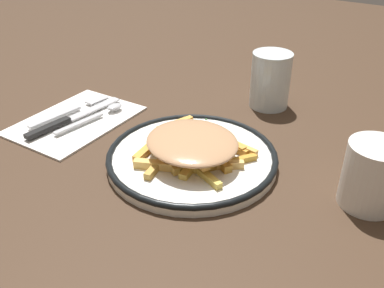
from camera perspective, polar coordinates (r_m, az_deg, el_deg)
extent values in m
plane|color=#3F2B1D|center=(0.68, 0.00, -2.51)|extent=(2.60, 2.60, 0.00)
cylinder|color=white|center=(0.68, 0.00, -1.99)|extent=(0.27, 0.27, 0.01)
torus|color=black|center=(0.67, 0.00, -1.46)|extent=(0.27, 0.27, 0.01)
cube|color=gold|center=(0.64, 0.10, -2.82)|extent=(0.04, 0.07, 0.01)
cube|color=#F0BC5C|center=(0.64, -3.93, -2.92)|extent=(0.09, 0.05, 0.01)
cube|color=gold|center=(0.70, 4.79, 0.33)|extent=(0.08, 0.04, 0.01)
cube|color=#BF8B2C|center=(0.65, 5.04, -2.51)|extent=(0.06, 0.08, 0.01)
cube|color=orange|center=(0.66, -2.93, -0.70)|extent=(0.09, 0.02, 0.01)
cube|color=#DDB951|center=(0.66, -1.77, -1.52)|extent=(0.09, 0.03, 0.01)
cube|color=#EEC561|center=(0.66, 0.06, -0.13)|extent=(0.02, 0.06, 0.01)
cube|color=#DFC059|center=(0.65, -0.61, -2.32)|extent=(0.01, 0.06, 0.01)
cube|color=gold|center=(0.67, 0.75, -1.24)|extent=(0.05, 0.09, 0.01)
cube|color=#EFC452|center=(0.69, -1.82, -0.07)|extent=(0.10, 0.04, 0.01)
cube|color=gold|center=(0.67, -0.34, -1.17)|extent=(0.07, 0.04, 0.01)
cube|color=#EFBD64|center=(0.64, 2.95, -2.83)|extent=(0.08, 0.06, 0.01)
cube|color=#E4BB5C|center=(0.67, 0.94, -1.29)|extent=(0.06, 0.06, 0.01)
cube|color=#EAC659|center=(0.69, 0.84, -0.12)|extent=(0.05, 0.09, 0.01)
cube|color=gold|center=(0.63, 0.11, -1.58)|extent=(0.07, 0.04, 0.01)
cube|color=gold|center=(0.67, -0.87, 0.09)|extent=(0.09, 0.01, 0.01)
cube|color=gold|center=(0.72, -2.29, 2.57)|extent=(0.03, 0.07, 0.01)
cube|color=gold|center=(0.64, 0.31, -2.62)|extent=(0.02, 0.08, 0.01)
cube|color=#E4A74F|center=(0.69, 5.61, -0.03)|extent=(0.09, 0.02, 0.01)
cube|color=#EEC250|center=(0.66, 0.77, -1.78)|extent=(0.03, 0.06, 0.01)
cube|color=gold|center=(0.65, -4.39, -2.55)|extent=(0.02, 0.08, 0.01)
cube|color=gold|center=(0.66, 3.34, -1.74)|extent=(0.07, 0.05, 0.01)
cube|color=gold|center=(0.68, -5.92, -0.64)|extent=(0.02, 0.07, 0.01)
cube|color=orange|center=(0.69, 4.23, -0.05)|extent=(0.09, 0.02, 0.01)
cube|color=gold|center=(0.62, 2.07, -4.38)|extent=(0.06, 0.03, 0.01)
ellipsoid|color=tan|center=(0.65, 0.02, 0.31)|extent=(0.18, 0.18, 0.02)
cube|color=#315C37|center=(0.67, 0.41, 2.10)|extent=(0.00, 0.00, 0.00)
cube|color=#2A5E1C|center=(0.66, 1.90, 1.43)|extent=(0.00, 0.00, 0.00)
cube|color=#1E7428|center=(0.64, -0.60, 0.32)|extent=(0.00, 0.00, 0.00)
cube|color=#2C5734|center=(0.64, -2.74, 0.15)|extent=(0.00, 0.00, 0.00)
cube|color=#336833|center=(0.70, 1.93, 3.35)|extent=(0.00, 0.00, 0.00)
cube|color=#366E22|center=(0.65, -0.52, 0.71)|extent=(0.00, 0.00, 0.00)
cube|color=#2C6935|center=(0.65, -2.05, 0.98)|extent=(0.00, 0.00, 0.00)
cube|color=#2A6F2C|center=(0.64, -2.11, 0.18)|extent=(0.00, 0.00, 0.00)
cube|color=white|center=(0.83, -15.35, 3.20)|extent=(0.16, 0.23, 0.01)
cube|color=silver|center=(0.84, -17.93, 3.49)|extent=(0.03, 0.11, 0.01)
cube|color=silver|center=(0.89, -12.69, 5.79)|extent=(0.03, 0.05, 0.00)
cube|color=black|center=(0.80, -18.79, 2.10)|extent=(0.02, 0.09, 0.01)
cube|color=silver|center=(0.85, -13.03, 4.65)|extent=(0.03, 0.12, 0.00)
cube|color=silver|center=(0.80, -14.95, 2.70)|extent=(0.02, 0.10, 0.00)
ellipsoid|color=silver|center=(0.84, -10.39, 4.95)|extent=(0.03, 0.03, 0.01)
cylinder|color=silver|center=(0.86, 10.50, 8.45)|extent=(0.08, 0.08, 0.11)
cylinder|color=white|center=(0.62, 23.09, -3.89)|extent=(0.08, 0.08, 0.09)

